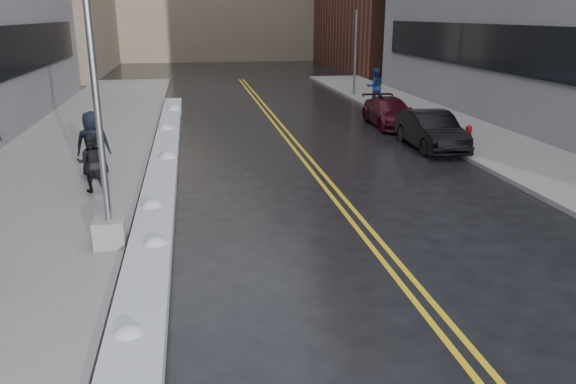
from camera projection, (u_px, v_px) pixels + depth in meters
name	position (u px, v px, depth m)	size (l,w,h in m)	color
ground	(275.00, 281.00, 10.86)	(160.00, 160.00, 0.00)	black
sidewalk_west	(67.00, 162.00, 19.30)	(5.50, 50.00, 0.15)	gray
sidewalk_east	(491.00, 145.00, 21.84)	(4.00, 50.00, 0.15)	gray
lane_line_left	(298.00, 154.00, 20.62)	(0.12, 50.00, 0.01)	gold
lane_line_right	(306.00, 154.00, 20.67)	(0.12, 50.00, 0.01)	gold
snow_ridge	(163.00, 170.00, 17.92)	(0.90, 30.00, 0.34)	silver
lamppost	(100.00, 137.00, 11.43)	(0.65, 0.65, 7.62)	gray
fire_hydrant	(468.00, 133.00, 21.53)	(0.26, 0.26, 0.73)	maroon
traffic_signal	(356.00, 40.00, 33.73)	(0.16, 0.20, 6.00)	gray
pedestrian_b	(92.00, 162.00, 15.61)	(0.81, 0.63, 1.67)	black
pedestrian_c	(93.00, 144.00, 16.97)	(0.99, 0.64, 2.03)	black
pedestrian_east	(375.00, 87.00, 30.60)	(0.96, 0.75, 1.98)	navy
car_black	(431.00, 130.00, 21.32)	(1.50, 4.29, 1.41)	black
car_maroon	(390.00, 112.00, 25.68)	(1.77, 4.34, 1.26)	#3E0A16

